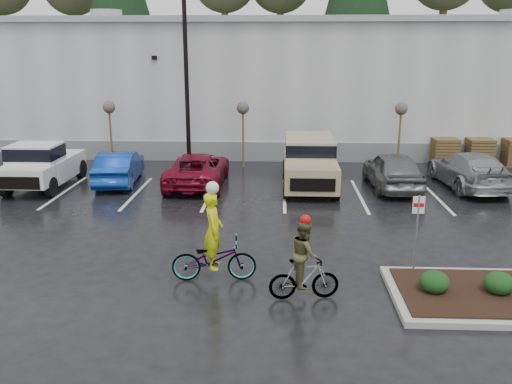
{
  "coord_description": "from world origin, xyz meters",
  "views": [
    {
      "loc": [
        0.32,
        -12.96,
        5.84
      ],
      "look_at": [
        -0.44,
        3.62,
        1.3
      ],
      "focal_mm": 38.0,
      "sensor_mm": 36.0,
      "label": 1
    }
  ],
  "objects_px": {
    "fire_lane_sign": "(417,226)",
    "car_far_silver": "(469,170)",
    "suv_tan": "(310,163)",
    "sapling_west": "(109,111)",
    "pallet_stack_b": "(479,152)",
    "lamppost": "(185,48)",
    "car_grey": "(393,170)",
    "sapling_east": "(401,112)",
    "cyclist_hivis": "(214,251)",
    "sapling_mid": "(243,112)",
    "car_red": "(198,169)",
    "pickup_white": "(46,163)",
    "cyclist_olive": "(304,268)",
    "pallet_stack_a": "(444,152)",
    "car_blue": "(119,167)"
  },
  "relations": [
    {
      "from": "fire_lane_sign",
      "to": "car_far_silver",
      "type": "bearing_deg",
      "value": 64.71
    },
    {
      "from": "fire_lane_sign",
      "to": "suv_tan",
      "type": "xyz_separation_m",
      "value": [
        -2.26,
        9.05,
        -0.38
      ]
    },
    {
      "from": "sapling_west",
      "to": "pallet_stack_b",
      "type": "height_order",
      "value": "sapling_west"
    },
    {
      "from": "lamppost",
      "to": "car_grey",
      "type": "xyz_separation_m",
      "value": [
        9.0,
        -2.74,
        -4.9
      ]
    },
    {
      "from": "suv_tan",
      "to": "sapling_east",
      "type": "bearing_deg",
      "value": 40.06
    },
    {
      "from": "cyclist_hivis",
      "to": "car_grey",
      "type": "bearing_deg",
      "value": -38.82
    },
    {
      "from": "sapling_east",
      "to": "fire_lane_sign",
      "type": "bearing_deg",
      "value": -99.75
    },
    {
      "from": "sapling_mid",
      "to": "car_far_silver",
      "type": "relative_size",
      "value": 0.62
    },
    {
      "from": "lamppost",
      "to": "sapling_east",
      "type": "bearing_deg",
      "value": 5.71
    },
    {
      "from": "car_red",
      "to": "sapling_east",
      "type": "bearing_deg",
      "value": -158.43
    },
    {
      "from": "pickup_white",
      "to": "suv_tan",
      "type": "relative_size",
      "value": 1.02
    },
    {
      "from": "sapling_mid",
      "to": "suv_tan",
      "type": "bearing_deg",
      "value": -50.94
    },
    {
      "from": "lamppost",
      "to": "cyclist_olive",
      "type": "height_order",
      "value": "lamppost"
    },
    {
      "from": "sapling_west",
      "to": "pickup_white",
      "type": "bearing_deg",
      "value": -112.46
    },
    {
      "from": "sapling_mid",
      "to": "suv_tan",
      "type": "relative_size",
      "value": 0.63
    },
    {
      "from": "sapling_mid",
      "to": "pickup_white",
      "type": "bearing_deg",
      "value": -154.22
    },
    {
      "from": "lamppost",
      "to": "car_grey",
      "type": "height_order",
      "value": "lamppost"
    },
    {
      "from": "car_grey",
      "to": "car_far_silver",
      "type": "xyz_separation_m",
      "value": [
        3.23,
        0.31,
        -0.03
      ]
    },
    {
      "from": "sapling_west",
      "to": "sapling_mid",
      "type": "relative_size",
      "value": 1.0
    },
    {
      "from": "sapling_west",
      "to": "car_grey",
      "type": "bearing_deg",
      "value": -16.03
    },
    {
      "from": "suv_tan",
      "to": "cyclist_olive",
      "type": "bearing_deg",
      "value": -93.46
    },
    {
      "from": "sapling_mid",
      "to": "pallet_stack_b",
      "type": "xyz_separation_m",
      "value": [
        11.7,
        1.0,
        -2.05
      ]
    },
    {
      "from": "pickup_white",
      "to": "sapling_west",
      "type": "bearing_deg",
      "value": 67.54
    },
    {
      "from": "suv_tan",
      "to": "cyclist_hivis",
      "type": "relative_size",
      "value": 1.96
    },
    {
      "from": "suv_tan",
      "to": "pallet_stack_a",
      "type": "bearing_deg",
      "value": 34.31
    },
    {
      "from": "car_grey",
      "to": "pallet_stack_a",
      "type": "bearing_deg",
      "value": -128.86
    },
    {
      "from": "car_grey",
      "to": "car_red",
      "type": "bearing_deg",
      "value": -3.26
    },
    {
      "from": "pickup_white",
      "to": "car_blue",
      "type": "xyz_separation_m",
      "value": [
        2.99,
        0.51,
        -0.27
      ]
    },
    {
      "from": "sapling_east",
      "to": "suv_tan",
      "type": "bearing_deg",
      "value": -139.94
    },
    {
      "from": "sapling_west",
      "to": "car_far_silver",
      "type": "height_order",
      "value": "sapling_west"
    },
    {
      "from": "car_red",
      "to": "pickup_white",
      "type": "bearing_deg",
      "value": 2.84
    },
    {
      "from": "cyclist_hivis",
      "to": "sapling_east",
      "type": "bearing_deg",
      "value": -34.07
    },
    {
      "from": "pallet_stack_a",
      "to": "car_grey",
      "type": "bearing_deg",
      "value": -126.43
    },
    {
      "from": "pallet_stack_b",
      "to": "cyclist_olive",
      "type": "bearing_deg",
      "value": -121.47
    },
    {
      "from": "sapling_east",
      "to": "pallet_stack_a",
      "type": "height_order",
      "value": "sapling_east"
    },
    {
      "from": "pickup_white",
      "to": "cyclist_olive",
      "type": "bearing_deg",
      "value": -44.22
    },
    {
      "from": "car_blue",
      "to": "car_red",
      "type": "relative_size",
      "value": 0.86
    },
    {
      "from": "suv_tan",
      "to": "car_blue",
      "type": "bearing_deg",
      "value": 177.68
    },
    {
      "from": "lamppost",
      "to": "car_red",
      "type": "xyz_separation_m",
      "value": [
        0.8,
        -2.62,
        -4.98
      ]
    },
    {
      "from": "sapling_west",
      "to": "suv_tan",
      "type": "height_order",
      "value": "sapling_west"
    },
    {
      "from": "car_grey",
      "to": "car_blue",
      "type": "bearing_deg",
      "value": -3.99
    },
    {
      "from": "sapling_west",
      "to": "pickup_white",
      "type": "distance_m",
      "value": 4.59
    },
    {
      "from": "sapling_west",
      "to": "car_far_silver",
      "type": "xyz_separation_m",
      "value": [
        16.23,
        -3.43,
        -1.97
      ]
    },
    {
      "from": "car_grey",
      "to": "cyclist_olive",
      "type": "distance_m",
      "value": 11.21
    },
    {
      "from": "pickup_white",
      "to": "suv_tan",
      "type": "distance_m",
      "value": 11.17
    },
    {
      "from": "cyclist_hivis",
      "to": "suv_tan",
      "type": "bearing_deg",
      "value": -21.95
    },
    {
      "from": "cyclist_olive",
      "to": "sapling_mid",
      "type": "bearing_deg",
      "value": 1.8
    },
    {
      "from": "fire_lane_sign",
      "to": "cyclist_hivis",
      "type": "bearing_deg",
      "value": -175.48
    },
    {
      "from": "suv_tan",
      "to": "sapling_mid",
      "type": "bearing_deg",
      "value": 129.06
    },
    {
      "from": "fire_lane_sign",
      "to": "suv_tan",
      "type": "bearing_deg",
      "value": 104.01
    }
  ]
}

